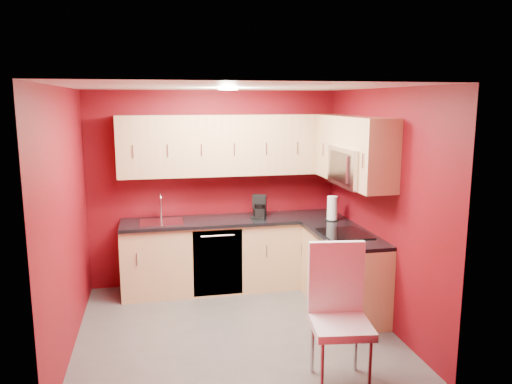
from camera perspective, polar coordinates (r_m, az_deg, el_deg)
name	(u,v)px	position (r m, az deg, el deg)	size (l,w,h in m)	color
floor	(235,329)	(5.45, -2.47, -15.38)	(3.20, 3.20, 0.00)	#4F4C4A
ceiling	(233,87)	(4.91, -2.70, 11.92)	(3.20, 3.20, 0.00)	white
wall_back	(215,188)	(6.49, -4.72, 0.43)	(3.20, 3.20, 0.00)	maroon
wall_front	(267,259)	(3.61, 1.32, -7.62)	(3.20, 3.20, 0.00)	maroon
wall_left	(66,221)	(5.04, -20.86, -3.12)	(3.00, 3.00, 0.00)	maroon
wall_right	(381,207)	(5.52, 14.06, -1.62)	(3.00, 3.00, 0.00)	maroon
base_cabinets_back	(234,254)	(6.42, -2.49, -7.14)	(2.80, 0.60, 0.87)	tan
base_cabinets_right	(343,273)	(5.84, 9.94, -9.12)	(0.60, 1.30, 0.87)	tan
countertop_back	(234,220)	(6.29, -2.50, -3.23)	(2.80, 0.63, 0.04)	black
countertop_right	(344,235)	(5.68, 10.00, -4.85)	(0.63, 1.27, 0.04)	black
upper_cabinets_back	(232,145)	(6.27, -2.78, 5.40)	(2.80, 0.35, 0.75)	tan
upper_cabinets_right	(351,144)	(5.75, 10.85, 5.41)	(0.35, 1.55, 0.75)	tan
microwave	(357,167)	(5.54, 11.43, 2.84)	(0.42, 0.76, 0.42)	silver
cooktop	(345,234)	(5.64, 10.09, -4.70)	(0.50, 0.55, 0.01)	black
sink	(161,219)	(6.21, -10.76, -3.05)	(0.52, 0.42, 0.35)	silver
dishwasher_front	(218,263)	(6.12, -4.38, -8.07)	(0.60, 0.02, 0.82)	black
downlight	(228,89)	(5.21, -3.23, 11.66)	(0.20, 0.20, 0.01)	white
coffee_maker	(259,207)	(6.28, 0.31, -1.70)	(0.17, 0.23, 0.29)	black
napkin_holder	(259,213)	(6.27, 0.31, -2.46)	(0.12, 0.12, 0.13)	black
paper_towel	(332,208)	(6.23, 8.72, -1.85)	(0.17, 0.17, 0.30)	white
dining_chair	(341,318)	(4.32, 9.70, -14.01)	(0.48, 0.50, 1.19)	silver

